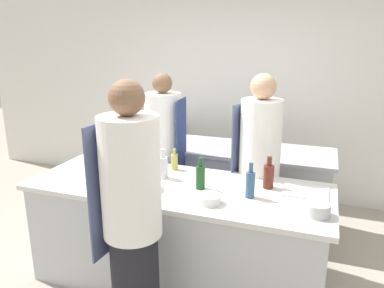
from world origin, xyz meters
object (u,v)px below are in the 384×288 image
object	(u,v)px
bottle_wine	(250,184)
chef_at_prep_near	(132,223)
chef_at_pass_far	(258,172)
cup	(114,162)
bottle_vinegar	(200,176)
bowl_prep_small	(318,209)
oven_range	(150,157)
bowl_mixing_large	(209,199)
bowl_ceramic_blue	(142,185)
bottle_cooking_oil	(269,176)
bottle_sauce	(174,161)
chef_at_stove	(164,157)
bottle_olive_oil	(163,167)

from	to	relation	value
bottle_wine	chef_at_prep_near	bearing A→B (deg)	-131.27
chef_at_pass_far	bottle_wine	distance (m)	0.58
cup	bottle_vinegar	bearing A→B (deg)	-13.93
chef_at_pass_far	bowl_prep_small	distance (m)	0.88
chef_at_prep_near	bowl_prep_small	distance (m)	1.23
oven_range	bowl_mixing_large	world-z (taller)	bowl_mixing_large
bowl_ceramic_blue	bottle_cooking_oil	bearing A→B (deg)	21.80
chef_at_prep_near	bottle_sauce	distance (m)	1.08
oven_range	bottle_wine	bearing A→B (deg)	-46.33
bowl_prep_small	cup	distance (m)	1.85
oven_range	bowl_mixing_large	size ratio (longest dim) A/B	5.38
bowl_mixing_large	bowl_ceramic_blue	size ratio (longest dim) A/B	0.63
chef_at_stove	bottle_wine	world-z (taller)	chef_at_stove
chef_at_pass_far	bowl_prep_small	bearing A→B (deg)	-127.28
bottle_cooking_oil	bowl_mixing_large	distance (m)	0.56
oven_range	bowl_mixing_large	xyz separation A→B (m)	(1.45, -1.99, 0.45)
bottle_sauce	cup	xyz separation A→B (m)	(-0.55, -0.11, -0.03)
chef_at_prep_near	bottle_cooking_oil	distance (m)	1.17
bottle_sauce	bowl_ceramic_blue	world-z (taller)	bottle_sauce
chef_at_pass_far	bottle_olive_oil	world-z (taller)	chef_at_pass_far
chef_at_pass_far	bowl_ceramic_blue	size ratio (longest dim) A/B	6.41
chef_at_prep_near	bowl_prep_small	bearing A→B (deg)	-58.84
bottle_vinegar	chef_at_prep_near	bearing A→B (deg)	-106.06
cup	chef_at_stove	bearing A→B (deg)	59.63
bottle_olive_oil	bowl_prep_small	bearing A→B (deg)	-12.93
bottle_sauce	cup	distance (m)	0.57
chef_at_stove	bowl_ceramic_blue	world-z (taller)	chef_at_stove
bottle_wine	cup	distance (m)	1.34
chef_at_pass_far	bottle_olive_oil	xyz separation A→B (m)	(-0.74, -0.42, 0.11)
bottle_vinegar	bowl_prep_small	world-z (taller)	bottle_vinegar
oven_range	bottle_sauce	world-z (taller)	bottle_sauce
bottle_cooking_oil	cup	size ratio (longest dim) A/B	2.77
bottle_vinegar	cup	size ratio (longest dim) A/B	2.75
oven_range	cup	world-z (taller)	cup
chef_at_prep_near	bottle_wine	world-z (taller)	chef_at_prep_near
oven_range	bottle_olive_oil	xyz separation A→B (m)	(0.94, -1.64, 0.52)
bottle_vinegar	bottle_cooking_oil	bearing A→B (deg)	21.56
bottle_olive_oil	bowl_mixing_large	world-z (taller)	bottle_olive_oil
oven_range	bowl_ceramic_blue	size ratio (longest dim) A/B	3.39
bottle_wine	bottle_cooking_oil	size ratio (longest dim) A/B	1.05
bottle_cooking_oil	cup	distance (m)	1.42
cup	bowl_ceramic_blue	bearing A→B (deg)	-39.40
chef_at_prep_near	bottle_wine	distance (m)	0.93
bottle_vinegar	bottle_wine	size ratio (longest dim) A/B	0.94
chef_at_pass_far	chef_at_stove	bearing A→B (deg)	96.47
chef_at_prep_near	bowl_ceramic_blue	bearing A→B (deg)	25.77
chef_at_pass_far	bowl_ceramic_blue	distance (m)	1.07
bottle_cooking_oil	bowl_prep_small	size ratio (longest dim) A/B	1.55
bowl_prep_small	bowl_mixing_large	bearing A→B (deg)	-175.29
chef_at_stove	bottle_sauce	size ratio (longest dim) A/B	8.71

